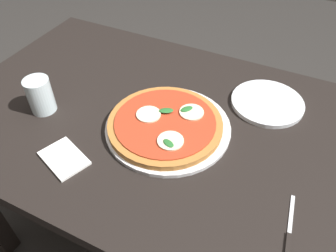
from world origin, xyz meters
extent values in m
plane|color=#2D2B28|center=(0.00, 0.00, 0.00)|extent=(6.00, 6.00, 0.00)
cube|color=black|center=(0.00, 0.00, 0.70)|extent=(1.30, 0.85, 0.04)
cube|color=black|center=(-0.57, -0.35, 0.34)|extent=(0.07, 0.07, 0.68)
cube|color=black|center=(0.57, -0.35, 0.34)|extent=(0.07, 0.07, 0.68)
cylinder|color=silver|center=(-0.06, 0.03, 0.73)|extent=(0.37, 0.37, 0.01)
cylinder|color=#B27033|center=(-0.05, 0.03, 0.74)|extent=(0.33, 0.33, 0.02)
cylinder|color=#B7381E|center=(-0.05, 0.03, 0.75)|extent=(0.29, 0.29, 0.00)
cylinder|color=beige|center=(0.00, 0.03, 0.76)|extent=(0.07, 0.07, 0.00)
cylinder|color=beige|center=(-0.10, 0.10, 0.76)|extent=(0.07, 0.07, 0.00)
cylinder|color=beige|center=(-0.11, -0.03, 0.76)|extent=(0.07, 0.07, 0.00)
ellipsoid|color=#286B2D|center=(-0.09, -0.03, 0.76)|extent=(0.04, 0.04, 0.00)
ellipsoid|color=#286B2D|center=(-0.04, 0.00, 0.76)|extent=(0.05, 0.04, 0.00)
ellipsoid|color=#286B2D|center=(-0.10, 0.12, 0.76)|extent=(0.04, 0.03, 0.00)
cylinder|color=white|center=(-0.30, -0.21, 0.73)|extent=(0.23, 0.23, 0.01)
cube|color=white|center=(0.14, 0.26, 0.73)|extent=(0.15, 0.13, 0.01)
cube|color=black|center=(-0.45, 0.24, 0.72)|extent=(0.02, 0.06, 0.01)
cube|color=silver|center=(-0.44, 0.16, 0.72)|extent=(0.02, 0.11, 0.00)
cylinder|color=silver|center=(0.32, 0.12, 0.78)|extent=(0.08, 0.08, 0.11)
camera|label=1|loc=(-0.37, 0.66, 1.41)|focal=35.61mm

